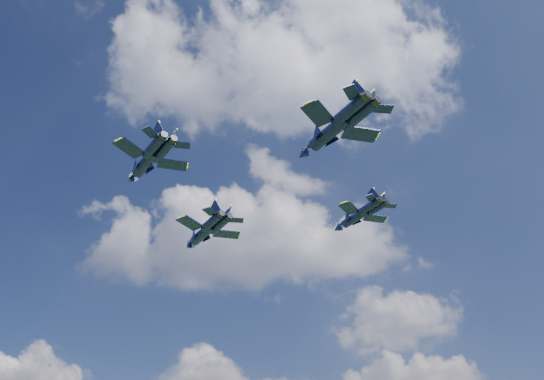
{
  "coord_description": "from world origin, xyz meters",
  "views": [
    {
      "loc": [
        2.15,
        -68.82,
        12.3
      ],
      "look_at": [
        -5.17,
        3.81,
        60.95
      ],
      "focal_mm": 35.0,
      "sensor_mm": 36.0,
      "label": 1
    }
  ],
  "objects_px": {
    "jet_right": "(354,218)",
    "jet_slot": "(327,134)",
    "jet_lead": "(202,234)",
    "jet_left": "(145,164)"
  },
  "relations": [
    {
      "from": "jet_left",
      "to": "jet_slot",
      "type": "relative_size",
      "value": 0.9
    },
    {
      "from": "jet_slot",
      "to": "jet_left",
      "type": "bearing_deg",
      "value": 130.76
    },
    {
      "from": "jet_right",
      "to": "jet_slot",
      "type": "bearing_deg",
      "value": -139.87
    },
    {
      "from": "jet_right",
      "to": "jet_lead",
      "type": "bearing_deg",
      "value": 132.15
    },
    {
      "from": "jet_lead",
      "to": "jet_right",
      "type": "height_order",
      "value": "jet_lead"
    },
    {
      "from": "jet_left",
      "to": "jet_slot",
      "type": "height_order",
      "value": "jet_slot"
    },
    {
      "from": "jet_lead",
      "to": "jet_right",
      "type": "distance_m",
      "value": 29.64
    },
    {
      "from": "jet_slot",
      "to": "jet_right",
      "type": "bearing_deg",
      "value": 40.42
    },
    {
      "from": "jet_right",
      "to": "jet_left",
      "type": "bearing_deg",
      "value": 175.28
    },
    {
      "from": "jet_left",
      "to": "jet_right",
      "type": "height_order",
      "value": "jet_right"
    }
  ]
}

